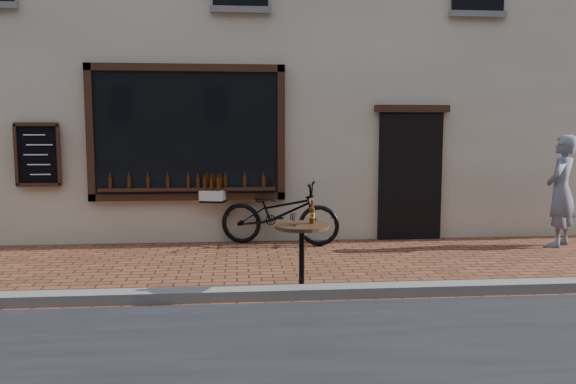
{
  "coord_description": "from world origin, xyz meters",
  "views": [
    {
      "loc": [
        -1.07,
        -5.99,
        1.9
      ],
      "look_at": [
        -0.42,
        1.2,
        1.1
      ],
      "focal_mm": 35.0,
      "sensor_mm": 36.0,
      "label": 1
    }
  ],
  "objects": [
    {
      "name": "ground",
      "position": [
        0.0,
        0.0,
        0.0
      ],
      "size": [
        90.0,
        90.0,
        0.0
      ],
      "primitive_type": "plane",
      "color": "#5A311D",
      "rests_on": "ground"
    },
    {
      "name": "kerb",
      "position": [
        0.0,
        0.2,
        0.06
      ],
      "size": [
        90.0,
        0.25,
        0.12
      ],
      "primitive_type": "cube",
      "color": "slate",
      "rests_on": "ground"
    },
    {
      "name": "cargo_bicycle",
      "position": [
        -0.43,
        3.21,
        0.54
      ],
      "size": [
        2.43,
        1.21,
        1.12
      ],
      "rotation": [
        0.0,
        0.0,
        1.31
      ],
      "color": "black",
      "rests_on": "ground"
    },
    {
      "name": "bistro_table",
      "position": [
        -0.34,
        0.35,
        0.58
      ],
      "size": [
        0.64,
        0.64,
        1.09
      ],
      "color": "black",
      "rests_on": "ground"
    },
    {
      "name": "pedestrian",
      "position": [
        4.18,
        2.66,
        0.91
      ],
      "size": [
        0.78,
        0.77,
        1.82
      ],
      "primitive_type": "imported",
      "rotation": [
        0.0,
        0.0,
        3.88
      ],
      "color": "slate",
      "rests_on": "ground"
    }
  ]
}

